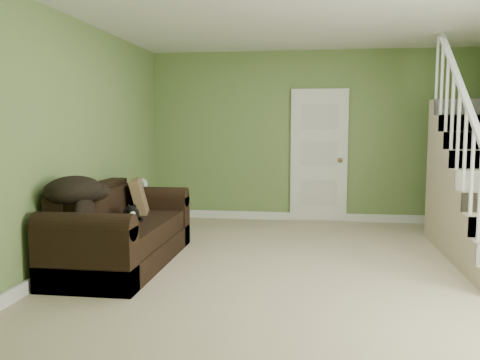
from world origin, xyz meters
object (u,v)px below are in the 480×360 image
(cat, at_px, (130,214))
(banana, at_px, (105,231))
(sofa, at_px, (120,234))
(side_table, at_px, (141,217))

(cat, bearing_deg, banana, -117.33)
(cat, bearing_deg, sofa, 168.34)
(side_table, bearing_deg, cat, -76.06)
(side_table, xyz_separation_m, banana, (0.26, -1.77, 0.20))
(sofa, distance_m, cat, 0.25)
(sofa, relative_size, banana, 10.97)
(side_table, height_order, cat, side_table)
(side_table, relative_size, banana, 4.02)
(banana, bearing_deg, sofa, 72.83)
(side_table, height_order, banana, side_table)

